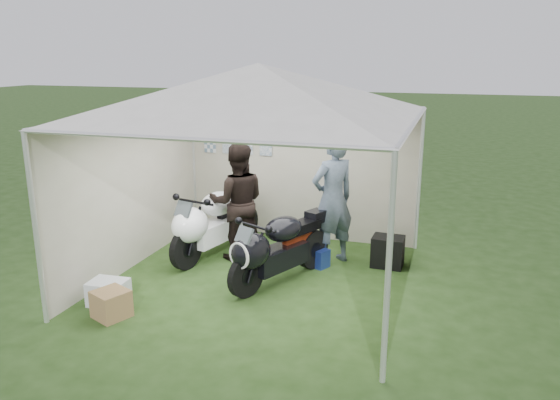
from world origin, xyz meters
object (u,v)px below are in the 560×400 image
(paddock_stand, at_px, (316,257))
(person_blue_jacket, at_px, (333,199))
(motorcycle_white, at_px, (212,221))
(canopy_tent, at_px, (259,96))
(equipment_box, at_px, (388,251))
(motorcycle_black, at_px, (276,247))
(crate_0, at_px, (109,292))
(person_dark_jacket, at_px, (238,202))
(crate_1, at_px, (111,304))

(paddock_stand, bearing_deg, person_blue_jacket, 51.93)
(motorcycle_white, distance_m, person_blue_jacket, 1.92)
(canopy_tent, relative_size, equipment_box, 12.21)
(motorcycle_black, relative_size, crate_0, 3.95)
(paddock_stand, distance_m, crate_0, 3.04)
(person_blue_jacket, bearing_deg, motorcycle_white, -37.28)
(crate_0, bearing_deg, person_blue_jacket, 44.01)
(canopy_tent, relative_size, person_blue_jacket, 2.82)
(equipment_box, bearing_deg, motorcycle_black, -140.80)
(motorcycle_black, relative_size, person_blue_jacket, 0.92)
(person_dark_jacket, bearing_deg, motorcycle_black, 115.93)
(canopy_tent, distance_m, person_dark_jacket, 1.90)
(crate_1, bearing_deg, motorcycle_black, 44.47)
(motorcycle_white, xyz_separation_m, equipment_box, (2.69, 0.43, -0.35))
(canopy_tent, height_order, motorcycle_white, canopy_tent)
(canopy_tent, bearing_deg, motorcycle_white, 149.30)
(motorcycle_black, xyz_separation_m, person_blue_jacket, (0.55, 1.05, 0.46))
(paddock_stand, relative_size, person_dark_jacket, 0.20)
(paddock_stand, relative_size, crate_0, 0.80)
(person_blue_jacket, xyz_separation_m, crate_1, (-2.15, -2.61, -0.83))
(crate_0, bearing_deg, person_dark_jacket, 64.72)
(person_blue_jacket, height_order, crate_0, person_blue_jacket)
(canopy_tent, xyz_separation_m, crate_0, (-1.58, -1.37, -2.42))
(person_blue_jacket, bearing_deg, crate_1, 3.03)
(paddock_stand, height_order, person_blue_jacket, person_blue_jacket)
(motorcycle_white, relative_size, crate_0, 4.48)
(paddock_stand, relative_size, person_blue_jacket, 0.19)
(canopy_tent, bearing_deg, crate_0, -139.09)
(crate_0, bearing_deg, equipment_box, 36.58)
(person_dark_jacket, relative_size, crate_0, 3.89)
(motorcycle_black, height_order, crate_0, motorcycle_black)
(crate_0, height_order, crate_1, crate_1)
(motorcycle_white, height_order, crate_1, motorcycle_white)
(person_dark_jacket, bearing_deg, motorcycle_white, -13.73)
(paddock_stand, height_order, person_dark_jacket, person_dark_jacket)
(canopy_tent, bearing_deg, motorcycle_black, -21.76)
(equipment_box, bearing_deg, motorcycle_white, -170.98)
(paddock_stand, xyz_separation_m, crate_1, (-1.96, -2.38, 0.03))
(motorcycle_white, relative_size, equipment_box, 4.51)
(motorcycle_black, bearing_deg, crate_0, -121.18)
(motorcycle_white, bearing_deg, canopy_tent, -17.13)
(motorcycle_black, distance_m, crate_1, 2.27)
(equipment_box, bearing_deg, canopy_tent, -148.05)
(motorcycle_black, height_order, person_dark_jacket, person_dark_jacket)
(motorcycle_black, distance_m, paddock_stand, 0.98)
(equipment_box, bearing_deg, crate_1, -137.88)
(crate_1, bearing_deg, canopy_tent, 51.42)
(crate_0, distance_m, crate_1, 0.39)
(motorcycle_black, height_order, person_blue_jacket, person_blue_jacket)
(person_blue_jacket, xyz_separation_m, equipment_box, (0.85, 0.09, -0.77))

